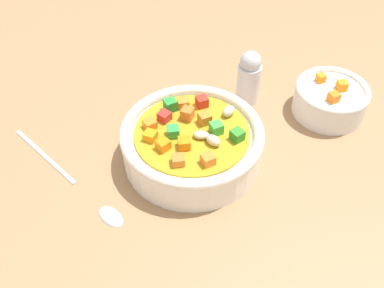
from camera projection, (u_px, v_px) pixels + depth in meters
ground_plane at (192, 163)px, 58.48cm from camera, size 140.00×140.00×2.00cm
soup_bowl_main at (192, 142)px, 55.69cm from camera, size 17.99×17.99×6.22cm
spoon at (81, 188)px, 53.73cm from camera, size 19.35×13.30×0.96cm
side_bowl_small at (330, 99)px, 62.41cm from camera, size 10.33×10.33×5.20cm
pepper_shaker at (249, 77)px, 63.05cm from camera, size 3.39×3.39×8.33cm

